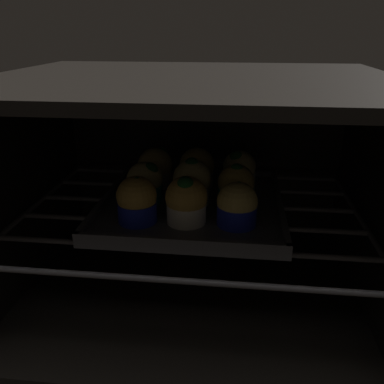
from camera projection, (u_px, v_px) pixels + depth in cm
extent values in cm
cube|color=black|center=(191.00, 286.00, 71.15)|extent=(59.00, 47.00, 1.50)
cube|color=black|center=(191.00, 81.00, 57.68)|extent=(59.00, 47.00, 1.50)
cube|color=black|center=(204.00, 153.00, 85.33)|extent=(59.00, 1.50, 34.00)
cube|color=black|center=(22.00, 187.00, 67.46)|extent=(1.50, 47.00, 34.00)
cube|color=black|center=(377.00, 202.00, 61.38)|extent=(1.50, 47.00, 34.00)
cylinder|color=#4C494C|center=(173.00, 280.00, 48.25)|extent=(54.00, 0.80, 0.80)
cylinder|color=#4C494C|center=(182.00, 248.00, 55.23)|extent=(54.00, 0.80, 0.80)
cylinder|color=#4C494C|center=(189.00, 224.00, 62.22)|extent=(54.00, 0.80, 0.80)
cylinder|color=#4C494C|center=(194.00, 204.00, 69.20)|extent=(54.00, 0.80, 0.80)
cylinder|color=#4C494C|center=(198.00, 188.00, 76.19)|extent=(54.00, 0.80, 0.80)
cylinder|color=#4C494C|center=(202.00, 174.00, 83.17)|extent=(54.00, 0.80, 0.80)
cylinder|color=#4C494C|center=(35.00, 206.00, 68.56)|extent=(0.80, 42.00, 0.80)
cylinder|color=#4C494C|center=(362.00, 222.00, 62.85)|extent=(0.80, 42.00, 0.80)
cube|color=#4C4C51|center=(192.00, 206.00, 66.13)|extent=(29.10, 29.10, 1.20)
cube|color=#4C4C51|center=(180.00, 242.00, 52.71)|extent=(29.10, 0.80, 1.00)
cube|color=#4C4C51|center=(200.00, 171.00, 78.72)|extent=(29.10, 0.80, 1.00)
cube|color=#4C4C51|center=(108.00, 196.00, 67.21)|extent=(0.80, 29.10, 1.00)
cube|color=#4C4C51|center=(280.00, 204.00, 64.21)|extent=(0.80, 29.10, 1.00)
cylinder|color=#1928B7|center=(137.00, 211.00, 59.01)|extent=(5.80, 5.80, 3.06)
sphere|color=gold|center=(137.00, 196.00, 58.07)|extent=(5.92, 5.92, 5.92)
sphere|color=#28702D|center=(137.00, 183.00, 57.18)|extent=(1.94, 1.94, 1.94)
cylinder|color=silver|center=(184.00, 212.00, 58.81)|extent=(5.80, 5.80, 3.06)
sphere|color=gold|center=(184.00, 197.00, 57.89)|extent=(6.18, 6.18, 6.18)
sphere|color=#19511E|center=(183.00, 185.00, 56.25)|extent=(2.50, 2.50, 2.50)
cylinder|color=#1928B7|center=(237.00, 215.00, 58.04)|extent=(5.80, 5.80, 3.06)
sphere|color=#DBBC60|center=(237.00, 202.00, 57.28)|extent=(5.91, 5.91, 5.91)
sphere|color=#28702D|center=(239.00, 189.00, 56.79)|extent=(1.97, 1.97, 1.97)
cylinder|color=#0C8C84|center=(145.00, 192.00, 65.87)|extent=(5.80, 5.80, 3.06)
sphere|color=#E0CC7A|center=(145.00, 180.00, 65.03)|extent=(5.91, 5.91, 5.91)
sphere|color=#19511E|center=(150.00, 170.00, 64.00)|extent=(2.57, 2.57, 2.57)
cylinder|color=silver|center=(190.00, 194.00, 65.25)|extent=(5.80, 5.80, 3.06)
sphere|color=#E0CC7A|center=(190.00, 179.00, 64.24)|extent=(6.20, 6.20, 6.20)
sphere|color=#19511E|center=(191.00, 165.00, 63.22)|extent=(2.38, 2.38, 2.38)
cylinder|color=#0C8C84|center=(235.00, 196.00, 64.43)|extent=(5.80, 5.80, 3.06)
sphere|color=gold|center=(236.00, 182.00, 63.55)|extent=(5.86, 5.86, 5.86)
sphere|color=#1E6023|center=(237.00, 171.00, 62.59)|extent=(2.48, 2.48, 2.48)
cylinder|color=silver|center=(155.00, 177.00, 72.65)|extent=(5.80, 5.80, 3.06)
sphere|color=#DBBC60|center=(155.00, 165.00, 71.78)|extent=(6.21, 6.21, 6.21)
sphere|color=#19511E|center=(161.00, 154.00, 71.79)|extent=(2.27, 2.27, 2.27)
cylinder|color=silver|center=(196.00, 178.00, 72.37)|extent=(5.80, 5.80, 3.06)
sphere|color=gold|center=(196.00, 165.00, 71.48)|extent=(6.28, 6.28, 6.28)
cylinder|color=silver|center=(239.00, 180.00, 71.39)|extent=(5.80, 5.80, 3.06)
sphere|color=#E0CC7A|center=(239.00, 167.00, 70.48)|extent=(5.78, 5.78, 5.78)
sphere|color=#1E6023|center=(237.00, 158.00, 69.22)|extent=(2.58, 2.58, 2.58)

